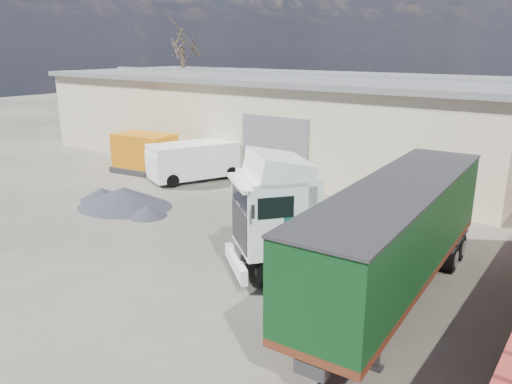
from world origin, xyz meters
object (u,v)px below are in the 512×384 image
Objects in this scene: tractor_unit at (295,222)px; panel_van at (192,161)px; box_trailer at (398,231)px; orange_skip at (145,156)px; bare_tree at (182,35)px.

panel_van is at bearing -172.47° from tractor_unit.
tractor_unit reaches higher than box_trailer.
orange_skip is at bearing -150.68° from panel_van.
tractor_unit is (22.46, -18.32, -6.24)m from bare_tree.
tractor_unit is at bearing -39.21° from bare_tree.
panel_van is (-13.88, 6.45, -1.06)m from box_trailer.
orange_skip is at bearing -164.81° from tractor_unit.
orange_skip is at bearing 157.43° from box_trailer.
bare_tree is 2.53× the size of orange_skip.
box_trailer is (25.73, -18.24, -5.82)m from bare_tree.
box_trailer is at bearing -26.58° from orange_skip.
bare_tree reaches higher than orange_skip.
bare_tree is 29.65m from tractor_unit.
tractor_unit is 0.57× the size of box_trailer.
box_trailer is at bearing 40.54° from tractor_unit.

